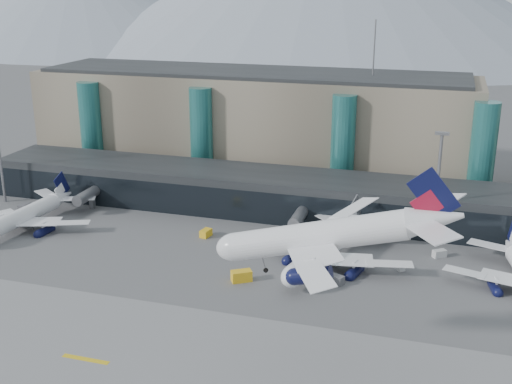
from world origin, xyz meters
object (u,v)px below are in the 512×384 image
at_px(veh_b, 206,233).
at_px(veh_g, 400,266).
at_px(veh_f, 24,207).
at_px(veh_h, 241,276).
at_px(veh_c, 336,279).
at_px(veh_d, 439,254).
at_px(jet_parked_mid, 331,240).
at_px(lightmast_mid, 438,182).
at_px(hero_jet, 341,228).
at_px(jet_parked_left, 30,208).

bearing_deg(veh_b, veh_g, -85.16).
height_order(veh_f, veh_h, veh_h).
bearing_deg(veh_b, veh_c, -103.38).
relative_size(veh_b, veh_f, 0.86).
distance_m(veh_b, veh_d, 51.90).
bearing_deg(veh_f, veh_g, -94.50).
bearing_deg(veh_g, veh_f, -130.00).
height_order(jet_parked_mid, veh_c, jet_parked_mid).
height_order(veh_c, veh_g, veh_c).
relative_size(veh_b, veh_c, 0.93).
distance_m(veh_c, veh_d, 26.63).
distance_m(lightmast_mid, hero_jet, 59.35).
height_order(veh_b, veh_d, veh_b).
bearing_deg(veh_g, jet_parked_left, -125.30).
distance_m(jet_parked_left, veh_b, 43.29).
distance_m(hero_jet, veh_b, 64.72).
xyz_separation_m(jet_parked_left, veh_b, (42.86, 5.06, -3.40)).
bearing_deg(veh_h, veh_f, 128.77).
bearing_deg(jet_parked_mid, veh_g, -76.42).
height_order(hero_jet, veh_f, hero_jet).
height_order(hero_jet, veh_h, hero_jet).
bearing_deg(veh_b, hero_jet, -129.32).
bearing_deg(hero_jet, veh_h, 132.15).
bearing_deg(veh_f, lightmast_mid, -85.30).
distance_m(jet_parked_mid, veh_c, 11.30).
relative_size(hero_jet, veh_h, 9.29).
distance_m(jet_parked_left, veh_h, 59.63).
height_order(jet_parked_left, veh_f, jet_parked_left).
bearing_deg(jet_parked_left, hero_jet, -112.01).
xyz_separation_m(veh_d, veh_h, (-36.87, -22.95, 0.29)).
bearing_deg(veh_d, lightmast_mid, 68.48).
height_order(veh_d, veh_g, veh_d).
distance_m(hero_jet, veh_c, 39.61).
distance_m(veh_g, veh_h, 32.58).
bearing_deg(veh_b, veh_d, -74.65).
xyz_separation_m(jet_parked_mid, veh_b, (-29.79, 4.99, -3.74)).
height_order(veh_g, veh_h, veh_h).
relative_size(hero_jet, veh_c, 11.62).
relative_size(lightmast_mid, veh_d, 9.10).
bearing_deg(veh_g, veh_c, -83.72).
height_order(hero_jet, jet_parked_mid, hero_jet).
xyz_separation_m(jet_parked_left, veh_f, (-7.65, 7.79, -3.29)).
relative_size(lightmast_mid, jet_parked_mid, 0.68).
xyz_separation_m(jet_parked_mid, veh_h, (-14.87, -14.48, -3.50)).
xyz_separation_m(hero_jet, veh_d, (13.66, 50.26, -23.42)).
xyz_separation_m(lightmast_mid, veh_f, (-100.56, -7.80, -13.47)).
bearing_deg(lightmast_mid, veh_d, -76.18).
bearing_deg(veh_h, veh_c, -19.15).
distance_m(veh_b, veh_h, 24.53).
relative_size(jet_parked_left, veh_h, 8.79).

